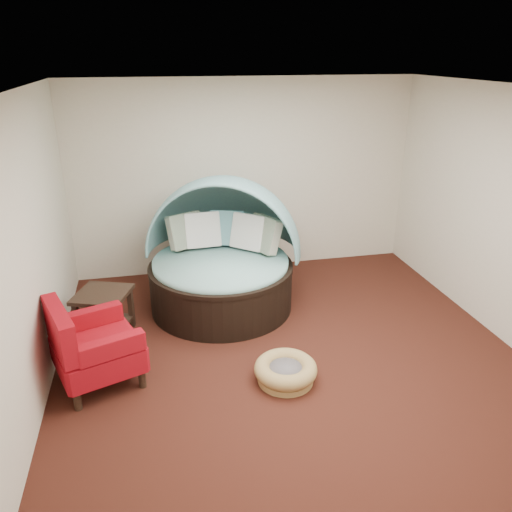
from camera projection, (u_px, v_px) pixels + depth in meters
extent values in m
plane|color=#401A12|center=(289.00, 353.00, 5.55)|extent=(5.00, 5.00, 0.00)
plane|color=beige|center=(245.00, 178.00, 7.27)|extent=(5.00, 0.00, 5.00)
plane|color=beige|center=(419.00, 387.00, 2.75)|extent=(5.00, 0.00, 5.00)
plane|color=beige|center=(27.00, 255.00, 4.52)|extent=(0.00, 5.00, 5.00)
plane|color=beige|center=(510.00, 219.00, 5.50)|extent=(0.00, 5.00, 5.00)
plane|color=white|center=(297.00, 89.00, 4.47)|extent=(5.00, 5.00, 0.00)
cylinder|color=black|center=(221.00, 287.00, 6.46)|extent=(2.31, 2.31, 0.56)
cylinder|color=black|center=(221.00, 266.00, 6.35)|extent=(2.34, 2.34, 0.05)
cylinder|color=#92C7C7|center=(221.00, 263.00, 6.33)|extent=(2.18, 2.18, 0.12)
cube|color=#335B46|center=(185.00, 231.00, 6.57)|extent=(0.53, 0.44, 0.49)
cube|color=silver|center=(202.00, 230.00, 6.60)|extent=(0.48, 0.29, 0.49)
cube|color=#5D98A2|center=(227.00, 228.00, 6.68)|extent=(0.52, 0.40, 0.49)
cube|color=silver|center=(249.00, 232.00, 6.53)|extent=(0.52, 0.51, 0.49)
cube|color=#335B46|center=(265.00, 234.00, 6.45)|extent=(0.44, 0.53, 0.49)
cylinder|color=olive|center=(285.00, 378.00, 5.08)|extent=(0.70, 0.70, 0.07)
torus|color=olive|center=(286.00, 369.00, 5.04)|extent=(0.79, 0.79, 0.16)
cylinder|color=#605B5F|center=(286.00, 371.00, 5.05)|extent=(0.47, 0.47, 0.10)
cylinder|color=black|center=(77.00, 401.00, 4.65)|extent=(0.09, 0.09, 0.19)
cylinder|color=black|center=(62.00, 367.00, 5.15)|extent=(0.09, 0.09, 0.19)
cylinder|color=black|center=(142.00, 379.00, 4.97)|extent=(0.09, 0.09, 0.19)
cylinder|color=black|center=(122.00, 349.00, 5.46)|extent=(0.09, 0.09, 0.19)
cube|color=maroon|center=(98.00, 353.00, 4.97)|extent=(1.02, 1.02, 0.27)
cube|color=maroon|center=(60.00, 330.00, 4.67)|extent=(0.41, 0.79, 0.46)
cube|color=maroon|center=(112.00, 348.00, 4.64)|extent=(0.64, 0.34, 0.19)
cube|color=maroon|center=(91.00, 317.00, 5.17)|extent=(0.64, 0.34, 0.19)
cube|color=black|center=(102.00, 294.00, 5.72)|extent=(0.74, 0.74, 0.05)
cube|color=black|center=(106.00, 324.00, 5.87)|extent=(0.65, 0.65, 0.03)
cube|color=black|center=(77.00, 324.00, 5.65)|extent=(0.07, 0.07, 0.50)
cube|color=black|center=(95.00, 305.00, 6.07)|extent=(0.07, 0.07, 0.50)
cube|color=black|center=(116.00, 327.00, 5.59)|extent=(0.07, 0.07, 0.50)
cube|color=black|center=(131.00, 307.00, 6.01)|extent=(0.07, 0.07, 0.50)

